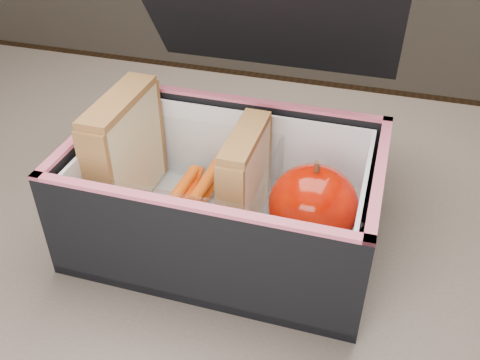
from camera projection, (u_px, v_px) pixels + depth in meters
The scene contains 8 objects.
kitchen_table at pixel (189, 321), 0.56m from camera, with size 1.20×0.80×0.75m.
lunch_bag at pixel (228, 186), 0.50m from camera, with size 0.27×0.28×0.25m.
plastic_tub at pixel (185, 184), 0.52m from camera, with size 0.17×0.12×0.07m, color white, non-canonical shape.
sandwich_left at pixel (126, 151), 0.52m from camera, with size 0.03×0.11×0.12m.
sandwich_right at pixel (245, 179), 0.50m from camera, with size 0.02×0.09×0.10m.
carrot_sticks at pixel (186, 201), 0.52m from camera, with size 0.05×0.14×0.03m.
paper_napkin at pixel (311, 235), 0.51m from camera, with size 0.07×0.08×0.01m, color white.
red_apple at pixel (313, 206), 0.48m from camera, with size 0.10×0.10×0.08m.
Camera 1 is at (0.16, -0.33, 1.11)m, focal length 40.00 mm.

